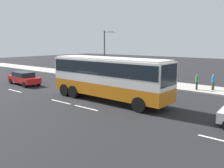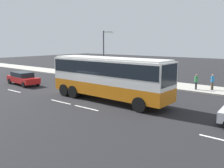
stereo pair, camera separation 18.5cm
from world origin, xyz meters
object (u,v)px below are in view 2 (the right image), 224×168
(pedestrian_near_curb, at_px, (213,81))
(pedestrian_at_crossing, at_px, (196,81))
(car_red_compact, at_px, (23,78))
(street_lamp, at_px, (105,51))
(coach_bus, at_px, (108,74))

(pedestrian_near_curb, distance_m, pedestrian_at_crossing, 1.56)
(car_red_compact, xyz_separation_m, street_lamp, (4.96, 8.67, 2.91))
(car_red_compact, distance_m, pedestrian_near_curb, 20.53)
(car_red_compact, xyz_separation_m, pedestrian_near_curb, (18.12, 9.65, 0.27))
(street_lamp, bearing_deg, coach_bus, -48.33)
(car_red_compact, relative_size, pedestrian_at_crossing, 3.20)
(pedestrian_near_curb, bearing_deg, car_red_compact, 59.14)
(coach_bus, distance_m, street_lamp, 11.41)
(pedestrian_at_crossing, bearing_deg, car_red_compact, 171.08)
(coach_bus, height_order, pedestrian_near_curb, coach_bus)
(coach_bus, relative_size, car_red_compact, 2.23)
(pedestrian_near_curb, bearing_deg, coach_bus, 90.23)
(coach_bus, relative_size, street_lamp, 1.79)
(pedestrian_at_crossing, bearing_deg, street_lamp, 144.13)
(street_lamp, bearing_deg, pedestrian_at_crossing, 0.84)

